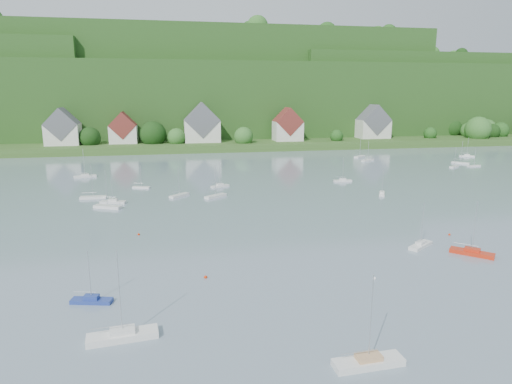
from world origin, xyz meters
The scene contains 17 objects.
far_shore_strip centered at (0.00, 200.00, 1.50)m, with size 600.00×60.00×3.00m, color #365720.
forested_ridge centered at (0.39, 268.57, 22.89)m, with size 620.00×181.22×69.89m.
village_building_0 centered at (-55.00, 187.00, 9.51)m, with size 14.00×10.40×16.00m.
village_building_1 centered at (-30.00, 189.00, 8.75)m, with size 12.00×9.36×14.00m.
village_building_2 centered at (5.00, 188.00, 10.27)m, with size 16.00×11.44×18.00m.
village_building_3 centered at (45.00, 186.00, 9.43)m, with size 13.00×10.40×15.50m.
village_building_4 centered at (90.00, 190.00, 9.59)m, with size 15.00×10.40×16.50m.
near_sailboat_0 centered at (-14.68, 26.05, 0.49)m, with size 7.42×2.81×9.78m.
near_sailboat_1 centered at (-19.28, 35.31, 0.40)m, with size 5.19×2.54×6.75m.
near_sailboat_2 centered at (8.56, 16.94, 0.47)m, with size 6.90×2.21×9.22m.
near_sailboat_3 centered at (31.29, 46.12, 0.42)m, with size 5.56×4.45×7.61m.
near_sailboat_5 centered at (37.33, 41.30, 0.46)m, with size 5.92×5.83×8.76m.
mooring_buoy_0 centered at (-4.97, 40.14, 0.00)m, with size 0.47×0.47×0.47m, color red.
mooring_buoy_1 centered at (17.92, 35.35, 0.00)m, with size 0.46×0.46×0.46m, color white.
mooring_buoy_2 centered at (39.85, 50.93, 0.00)m, with size 0.42×0.42×0.42m, color red.
mooring_buoy_3 centered at (-15.41, 61.51, 0.00)m, with size 0.41×0.41×0.41m, color red.
far_sailboat_cluster centered at (7.21, 114.26, 0.37)m, with size 202.87×75.58×8.71m.
Camera 1 is at (-8.78, -17.66, 25.20)m, focal length 31.11 mm.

